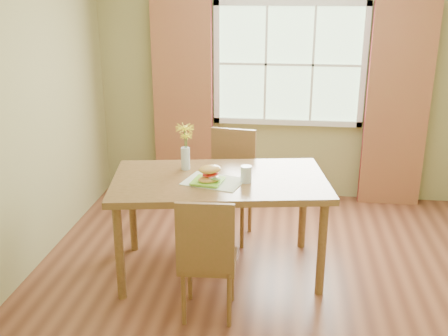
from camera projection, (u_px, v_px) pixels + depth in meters
name	position (u px, v px, depth m)	size (l,w,h in m)	color
room	(287.00, 120.00, 3.90)	(4.24, 3.84, 2.74)	brown
window	(289.00, 64.00, 5.60)	(1.62, 0.06, 1.32)	#A4C897
curtain_left	(183.00, 100.00, 5.78)	(0.65, 0.08, 2.20)	maroon
curtain_right	(397.00, 106.00, 5.51)	(0.65, 0.08, 2.20)	maroon
dining_table	(220.00, 188.00, 4.24)	(1.85, 1.23, 0.84)	brown
chair_near	(207.00, 254.00, 3.65)	(0.42, 0.42, 0.96)	brown
chair_far	(231.00, 179.00, 4.96)	(0.48, 0.48, 1.03)	brown
placemat	(214.00, 181.00, 4.13)	(0.45, 0.33, 0.01)	beige
plate	(208.00, 182.00, 4.09)	(0.23, 0.23, 0.01)	#83D635
croissant_sandwich	(210.00, 174.00, 4.05)	(0.22, 0.20, 0.14)	#F4C753
water_glass	(246.00, 175.00, 4.10)	(0.09, 0.09, 0.13)	silver
flower_vase	(185.00, 143.00, 4.34)	(0.16, 0.16, 0.39)	silver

